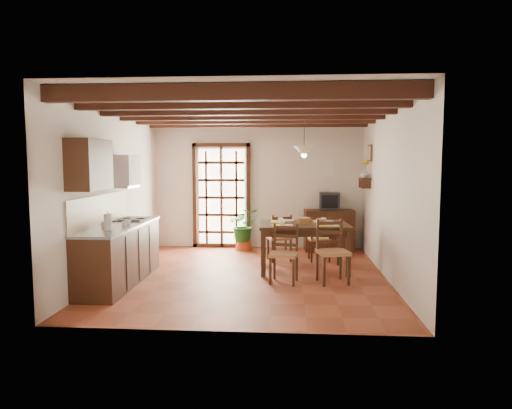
# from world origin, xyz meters

# --- Properties ---
(ground_plane) EXTENTS (5.00, 5.00, 0.00)m
(ground_plane) POSITION_xyz_m (0.00, 0.00, 0.00)
(ground_plane) COLOR brown
(room_shell) EXTENTS (4.52, 5.02, 2.81)m
(room_shell) POSITION_xyz_m (0.00, 0.00, 1.82)
(room_shell) COLOR silver
(room_shell) RESTS_ON ground_plane
(ceiling_beams) EXTENTS (4.50, 4.34, 0.20)m
(ceiling_beams) POSITION_xyz_m (0.00, 0.00, 2.69)
(ceiling_beams) COLOR black
(ceiling_beams) RESTS_ON room_shell
(french_door) EXTENTS (1.26, 0.11, 2.32)m
(french_door) POSITION_xyz_m (-0.80, 2.45, 1.18)
(french_door) COLOR white
(french_door) RESTS_ON ground_plane
(kitchen_counter) EXTENTS (0.64, 2.25, 1.38)m
(kitchen_counter) POSITION_xyz_m (-1.96, -0.60, 0.47)
(kitchen_counter) COLOR #341C10
(kitchen_counter) RESTS_ON ground_plane
(upper_cabinet) EXTENTS (0.35, 0.80, 0.70)m
(upper_cabinet) POSITION_xyz_m (-2.08, -1.30, 1.85)
(upper_cabinet) COLOR #341C10
(upper_cabinet) RESTS_ON room_shell
(range_hood) EXTENTS (0.38, 0.60, 0.54)m
(range_hood) POSITION_xyz_m (-2.05, -0.05, 1.73)
(range_hood) COLOR white
(range_hood) RESTS_ON room_shell
(counter_items) EXTENTS (0.50, 1.43, 0.25)m
(counter_items) POSITION_xyz_m (-1.95, -0.51, 0.96)
(counter_items) COLOR black
(counter_items) RESTS_ON kitchen_counter
(dining_table) EXTENTS (1.58, 1.08, 0.83)m
(dining_table) POSITION_xyz_m (0.92, 0.41, 0.72)
(dining_table) COLOR #311D10
(dining_table) RESTS_ON ground_plane
(chair_near_left) EXTENTS (0.48, 0.46, 0.91)m
(chair_near_left) POSITION_xyz_m (0.59, -0.39, 0.29)
(chair_near_left) COLOR #A06E43
(chair_near_left) RESTS_ON ground_plane
(chair_near_right) EXTENTS (0.54, 0.52, 0.98)m
(chair_near_right) POSITION_xyz_m (1.35, -0.34, 0.31)
(chair_near_right) COLOR #A06E43
(chair_near_right) RESTS_ON ground_plane
(chair_far_left) EXTENTS (0.51, 0.50, 0.90)m
(chair_far_left) POSITION_xyz_m (0.49, 1.16, 0.28)
(chair_far_left) COLOR #A06E43
(chair_far_left) RESTS_ON ground_plane
(chair_far_right) EXTENTS (0.43, 0.41, 0.85)m
(chair_far_right) POSITION_xyz_m (1.25, 1.21, 0.27)
(chair_far_right) COLOR #A06E43
(chair_far_right) RESTS_ON ground_plane
(table_setting) EXTENTS (1.11, 0.74, 0.10)m
(table_setting) POSITION_xyz_m (0.92, 0.41, 0.94)
(table_setting) COLOR gold
(table_setting) RESTS_ON dining_table
(table_bowl) EXTENTS (0.28, 0.28, 0.05)m
(table_bowl) POSITION_xyz_m (0.65, 0.44, 0.85)
(table_bowl) COLOR white
(table_bowl) RESTS_ON dining_table
(sideboard) EXTENTS (1.05, 0.53, 0.87)m
(sideboard) POSITION_xyz_m (1.52, 2.23, 0.44)
(sideboard) COLOR #341C10
(sideboard) RESTS_ON ground_plane
(crt_tv) EXTENTS (0.43, 0.40, 0.36)m
(crt_tv) POSITION_xyz_m (1.52, 2.22, 1.06)
(crt_tv) COLOR black
(crt_tv) RESTS_ON sideboard
(fuse_box) EXTENTS (0.25, 0.03, 0.32)m
(fuse_box) POSITION_xyz_m (1.50, 2.48, 1.75)
(fuse_box) COLOR white
(fuse_box) RESTS_ON room_shell
(plant_pot) EXTENTS (0.38, 0.38, 0.23)m
(plant_pot) POSITION_xyz_m (-0.29, 2.18, 0.11)
(plant_pot) COLOR #9C3716
(plant_pot) RESTS_ON ground_plane
(potted_plant) EXTENTS (1.99, 1.83, 1.86)m
(potted_plant) POSITION_xyz_m (-0.29, 2.18, 0.57)
(potted_plant) COLOR #144C19
(potted_plant) RESTS_ON ground_plane
(wall_shelf) EXTENTS (0.20, 0.42, 0.20)m
(wall_shelf) POSITION_xyz_m (2.14, 1.60, 1.51)
(wall_shelf) COLOR #341C10
(wall_shelf) RESTS_ON room_shell
(shelf_vase) EXTENTS (0.15, 0.15, 0.15)m
(shelf_vase) POSITION_xyz_m (2.14, 1.60, 1.65)
(shelf_vase) COLOR #B2BFB2
(shelf_vase) RESTS_ON wall_shelf
(shelf_flowers) EXTENTS (0.14, 0.14, 0.36)m
(shelf_flowers) POSITION_xyz_m (2.14, 1.60, 1.86)
(shelf_flowers) COLOR gold
(shelf_flowers) RESTS_ON shelf_vase
(framed_picture) EXTENTS (0.03, 0.32, 0.32)m
(framed_picture) POSITION_xyz_m (2.22, 1.60, 2.05)
(framed_picture) COLOR brown
(framed_picture) RESTS_ON room_shell
(pendant_lamp) EXTENTS (0.36, 0.36, 0.84)m
(pendant_lamp) POSITION_xyz_m (0.92, 0.51, 2.08)
(pendant_lamp) COLOR black
(pendant_lamp) RESTS_ON room_shell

